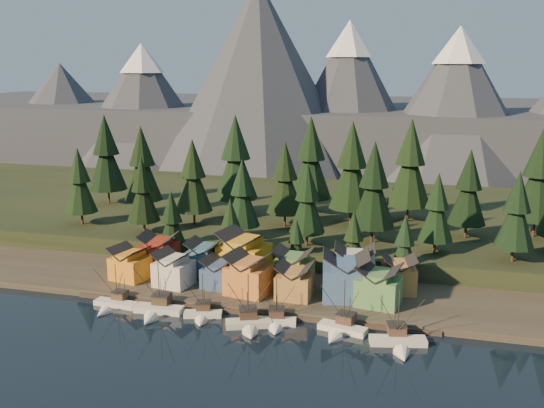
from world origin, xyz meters
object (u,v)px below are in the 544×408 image
(boat_0, at_px, (113,300))
(boat_4, at_px, (276,316))
(house_front_1, at_px, (174,268))
(house_back_1, at_px, (205,257))
(house_front_0, at_px, (130,262))
(house_back_0, at_px, (159,251))
(boat_1, at_px, (156,303))
(boat_6, at_px, (399,336))
(boat_3, at_px, (249,317))
(boat_5, at_px, (341,323))
(boat_2, at_px, (202,309))

(boat_0, height_order, boat_4, boat_4)
(house_front_1, height_order, house_back_1, house_back_1)
(house_front_0, distance_m, house_back_0, 8.51)
(boat_1, bearing_deg, house_front_1, 94.99)
(boat_6, bearing_deg, house_back_0, 145.63)
(house_front_1, bearing_deg, boat_1, -72.74)
(boat_1, height_order, boat_4, boat_1)
(boat_0, xyz_separation_m, boat_3, (31.90, -2.50, 0.59))
(boat_1, distance_m, boat_6, 50.85)
(boat_1, height_order, boat_5, boat_1)
(boat_3, height_order, house_front_0, boat_3)
(boat_2, distance_m, boat_4, 15.92)
(boat_0, bearing_deg, boat_4, 3.92)
(boat_4, relative_size, boat_6, 0.91)
(boat_5, distance_m, house_front_1, 43.10)
(boat_5, bearing_deg, house_front_1, 176.22)
(boat_2, relative_size, boat_6, 0.86)
(boat_1, distance_m, house_back_1, 22.01)
(boat_1, height_order, house_back_0, boat_1)
(boat_3, bearing_deg, house_front_1, 125.49)
(house_back_1, bearing_deg, house_front_1, -118.89)
(boat_3, bearing_deg, house_back_0, 121.08)
(boat_0, distance_m, boat_5, 50.06)
(boat_3, xyz_separation_m, boat_6, (29.68, -0.47, -0.27))
(boat_4, distance_m, house_back_0, 41.61)
(house_back_1, bearing_deg, boat_0, -122.87)
(boat_0, relative_size, boat_6, 0.91)
(boat_4, bearing_deg, house_back_1, 126.95)
(boat_3, xyz_separation_m, house_front_0, (-34.76, 16.27, 3.25))
(boat_5, height_order, boat_6, boat_6)
(boat_6, bearing_deg, house_front_1, 151.00)
(boat_3, bearing_deg, boat_0, 154.30)
(boat_4, bearing_deg, house_front_1, 144.31)
(boat_1, bearing_deg, house_back_1, 80.02)
(boat_1, xyz_separation_m, boat_4, (26.11, 0.83, -0.23))
(house_back_0, bearing_deg, house_front_0, -125.21)
(boat_0, xyz_separation_m, boat_4, (36.89, 0.02, 0.32))
(boat_0, xyz_separation_m, house_front_1, (8.98, 12.56, 3.93))
(house_back_1, bearing_deg, boat_2, -70.12)
(house_front_0, relative_size, house_back_1, 1.07)
(boat_1, relative_size, house_back_1, 1.43)
(boat_2, xyz_separation_m, boat_6, (40.61, -2.79, 0.14))
(boat_0, relative_size, boat_5, 0.92)
(house_front_0, bearing_deg, boat_2, -18.02)
(boat_2, distance_m, house_back_0, 29.35)
(boat_4, height_order, boat_5, boat_5)
(boat_1, height_order, house_front_0, boat_1)
(boat_1, height_order, boat_6, boat_1)
(boat_6, bearing_deg, house_front_0, 152.87)
(boat_5, bearing_deg, boat_3, -159.00)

